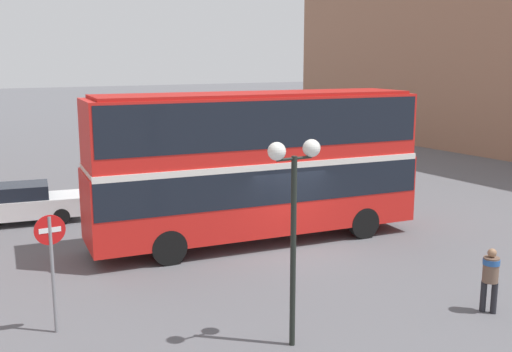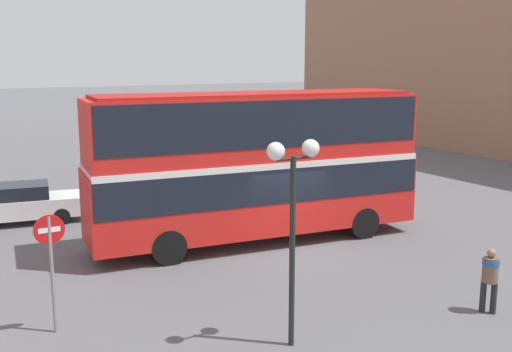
# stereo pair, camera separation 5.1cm
# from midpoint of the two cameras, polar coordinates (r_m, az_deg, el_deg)

# --- Properties ---
(ground_plane) EXTENTS (240.00, 240.00, 0.00)m
(ground_plane) POSITION_cam_midpoint_polar(r_m,az_deg,el_deg) (19.09, 3.69, -7.23)
(ground_plane) COLOR #5B5B60
(double_decker_bus) EXTENTS (11.18, 3.87, 4.94)m
(double_decker_bus) POSITION_cam_midpoint_polar(r_m,az_deg,el_deg) (19.50, 0.08, 1.74)
(double_decker_bus) COLOR red
(double_decker_bus) RESTS_ON ground_plane
(pedestrian_foreground) EXTENTS (0.54, 0.54, 1.60)m
(pedestrian_foreground) POSITION_cam_midpoint_polar(r_m,az_deg,el_deg) (15.43, 21.49, -8.66)
(pedestrian_foreground) COLOR #232328
(pedestrian_foreground) RESTS_ON ground_plane
(parked_car_kerb_near) EXTENTS (4.56, 2.47, 1.45)m
(parked_car_kerb_near) POSITION_cam_midpoint_polar(r_m,az_deg,el_deg) (23.88, -21.41, -2.42)
(parked_car_kerb_near) COLOR silver
(parked_car_kerb_near) RESTS_ON ground_plane
(street_lamp_twin_globe) EXTENTS (1.21, 0.37, 4.39)m
(street_lamp_twin_globe) POSITION_cam_midpoint_polar(r_m,az_deg,el_deg) (12.13, 3.66, -1.17)
(street_lamp_twin_globe) COLOR black
(street_lamp_twin_globe) RESTS_ON ground_plane
(no_entry_sign) EXTENTS (0.67, 0.08, 2.70)m
(no_entry_sign) POSITION_cam_midpoint_polar(r_m,az_deg,el_deg) (13.85, -18.86, -7.01)
(no_entry_sign) COLOR gray
(no_entry_sign) RESTS_ON ground_plane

